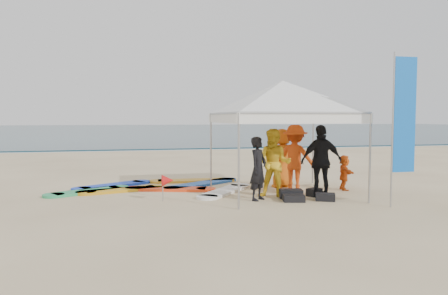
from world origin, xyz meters
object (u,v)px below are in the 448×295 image
at_px(person_orange_b, 282,158).
at_px(marker_pennant, 168,181).
at_px(person_orange_a, 295,158).
at_px(feather_flag, 403,117).
at_px(person_yellow, 274,163).
at_px(surfboard_spread, 163,187).
at_px(person_black_a, 258,169).
at_px(person_black_b, 321,161).
at_px(person_seated, 344,173).
at_px(canopy_tent, 283,81).

height_order(person_orange_b, marker_pennant, person_orange_b).
height_order(person_orange_a, feather_flag, feather_flag).
relative_size(person_yellow, surfboard_spread, 0.32).
xyz_separation_m(person_black_a, surfboard_spread, (-2.12, 2.32, -0.74)).
bearing_deg(person_black_b, person_orange_a, -68.43).
bearing_deg(person_seated, canopy_tent, 108.63).
bearing_deg(person_black_b, canopy_tent, -33.88).
relative_size(person_orange_b, person_seated, 1.74).
height_order(person_black_a, marker_pennant, person_black_a).
height_order(person_yellow, surfboard_spread, person_yellow).
distance_m(person_yellow, marker_pennant, 2.67).
bearing_deg(person_orange_b, person_yellow, 42.66).
xyz_separation_m(person_black_a, person_orange_b, (1.24, 1.70, 0.07)).
relative_size(person_seated, marker_pennant, 1.52).
bearing_deg(surfboard_spread, person_black_a, -47.63).
height_order(person_black_b, surfboard_spread, person_black_b).
distance_m(person_yellow, surfboard_spread, 3.45).
height_order(person_black_b, feather_flag, feather_flag).
bearing_deg(canopy_tent, person_black_b, -35.89).
relative_size(person_yellow, feather_flag, 0.50).
bearing_deg(person_black_b, person_black_a, 4.24).
distance_m(person_orange_b, canopy_tent, 2.37).
bearing_deg(person_orange_a, canopy_tent, 71.05).
bearing_deg(surfboard_spread, marker_pennant, -91.06).
bearing_deg(feather_flag, person_yellow, 145.46).
xyz_separation_m(canopy_tent, surfboard_spread, (-2.97, 1.66, -2.91)).
distance_m(person_yellow, person_orange_b, 1.67).
distance_m(marker_pennant, surfboard_spread, 1.99).
bearing_deg(person_seated, person_black_b, 139.16).
bearing_deg(person_seated, feather_flag, -164.73).
bearing_deg(feather_flag, person_black_b, 129.09).
bearing_deg(person_orange_b, person_seated, 131.43).
bearing_deg(canopy_tent, person_seated, 6.96).
xyz_separation_m(person_black_b, marker_pennant, (-3.83, 0.32, -0.42)).
relative_size(feather_flag, marker_pennant, 5.40).
xyz_separation_m(person_black_b, canopy_tent, (-0.83, 0.60, 2.03)).
height_order(person_seated, canopy_tent, canopy_tent).
distance_m(person_black_b, feather_flag, 2.25).
height_order(person_yellow, marker_pennant, person_yellow).
xyz_separation_m(person_yellow, marker_pennant, (-2.64, 0.17, -0.37)).
height_order(person_black_a, person_yellow, person_yellow).
bearing_deg(person_black_b, person_yellow, -5.22).
bearing_deg(person_orange_a, feather_flag, 159.49).
distance_m(person_black_a, person_seated, 2.92).
bearing_deg(person_seated, person_orange_b, 73.75).
distance_m(person_black_a, person_black_b, 1.69).
bearing_deg(marker_pennant, feather_flag, -19.89).
distance_m(person_seated, feather_flag, 2.81).
distance_m(person_black_a, marker_pennant, 2.20).
bearing_deg(marker_pennant, surfboard_spread, 88.94).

